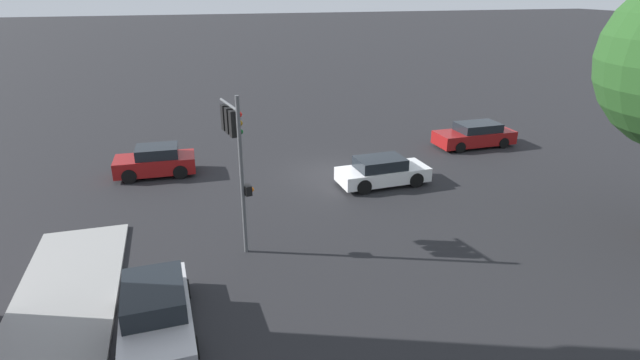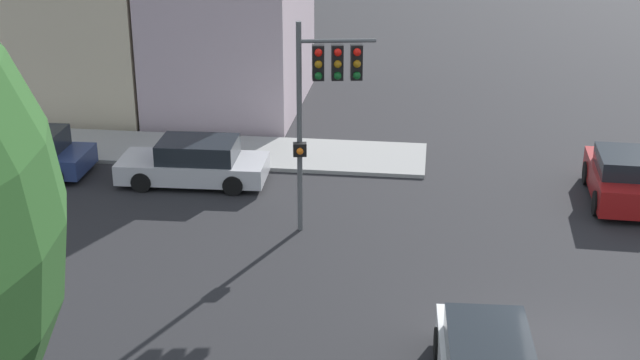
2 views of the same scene
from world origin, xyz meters
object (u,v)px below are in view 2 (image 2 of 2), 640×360
at_px(traffic_signal, 326,84).
at_px(parked_car_0, 195,163).
at_px(crossing_car_2, 624,178).
at_px(parked_car_1, 28,154).

bearing_deg(traffic_signal, parked_car_0, -133.81).
bearing_deg(parked_car_0, traffic_signal, 144.24).
xyz_separation_m(traffic_signal, parked_car_0, (2.93, 4.40, -3.44)).
distance_m(traffic_signal, parked_car_0, 6.31).
distance_m(crossing_car_2, parked_car_1, 18.12).
height_order(crossing_car_2, parked_car_0, crossing_car_2).
distance_m(parked_car_0, parked_car_1, 5.37).
xyz_separation_m(traffic_signal, parked_car_1, (2.95, 9.77, -3.41)).
xyz_separation_m(crossing_car_2, parked_car_1, (-0.18, 18.11, -0.04)).
xyz_separation_m(traffic_signal, crossing_car_2, (3.13, -8.35, -3.37)).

